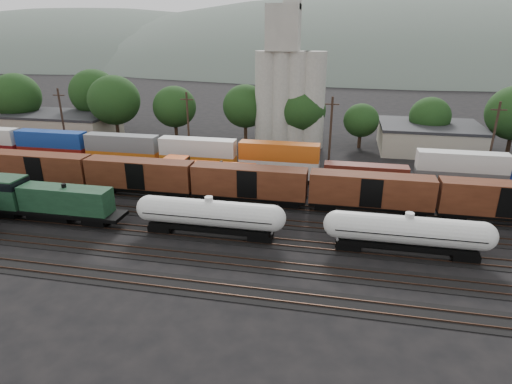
% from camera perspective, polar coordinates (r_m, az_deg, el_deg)
% --- Properties ---
extents(ground, '(600.00, 600.00, 0.00)m').
position_cam_1_polar(ground, '(53.04, -4.61, -3.48)').
color(ground, black).
extents(tracks, '(180.00, 33.20, 0.20)m').
position_cam_1_polar(tracks, '(53.02, -4.61, -3.43)').
color(tracks, black).
rests_on(tracks, ground).
extents(green_locomotive, '(18.53, 3.27, 4.90)m').
position_cam_1_polar(green_locomotive, '(57.17, -26.62, -0.88)').
color(green_locomotive, black).
rests_on(green_locomotive, ground).
extents(tank_car_a, '(17.08, 3.06, 4.48)m').
position_cam_1_polar(tank_car_a, '(47.57, -6.23, -3.01)').
color(tank_car_a, silver).
rests_on(tank_car_a, ground).
extents(tank_car_b, '(16.93, 3.03, 4.44)m').
position_cam_1_polar(tank_car_b, '(46.11, 19.53, -5.02)').
color(tank_car_b, silver).
rests_on(tank_car_b, ground).
extents(orange_locomotive, '(16.32, 2.72, 4.08)m').
position_cam_1_polar(orange_locomotive, '(62.66, -7.06, 2.64)').
color(orange_locomotive, black).
rests_on(orange_locomotive, ground).
extents(boxcar_string, '(169.00, 2.90, 4.20)m').
position_cam_1_polar(boxcar_string, '(54.74, 15.03, 0.17)').
color(boxcar_string, black).
rests_on(boxcar_string, ground).
extents(container_wall, '(160.00, 2.60, 5.80)m').
position_cam_1_polar(container_wall, '(69.80, -12.14, 4.73)').
color(container_wall, black).
rests_on(container_wall, ground).
extents(grain_silo, '(13.40, 5.00, 29.00)m').
position_cam_1_polar(grain_silo, '(83.62, 4.39, 13.63)').
color(grain_silo, '#A7A499').
rests_on(grain_silo, ground).
extents(industrial_sheds, '(119.38, 17.26, 5.10)m').
position_cam_1_polar(industrial_sheds, '(84.09, 6.44, 7.57)').
color(industrial_sheds, '#9E937F').
rests_on(industrial_sheds, ground).
extents(tree_band, '(163.50, 19.54, 13.61)m').
position_cam_1_polar(tree_band, '(86.85, -1.13, 11.39)').
color(tree_band, black).
rests_on(tree_band, ground).
extents(utility_poles, '(122.20, 0.36, 12.00)m').
position_cam_1_polar(utility_poles, '(71.40, 0.15, 8.30)').
color(utility_poles, black).
rests_on(utility_poles, ground).
extents(distant_hills, '(860.00, 286.00, 130.00)m').
position_cam_1_polar(distant_hills, '(309.35, 13.71, 12.55)').
color(distant_hills, '#59665B').
rests_on(distant_hills, ground).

